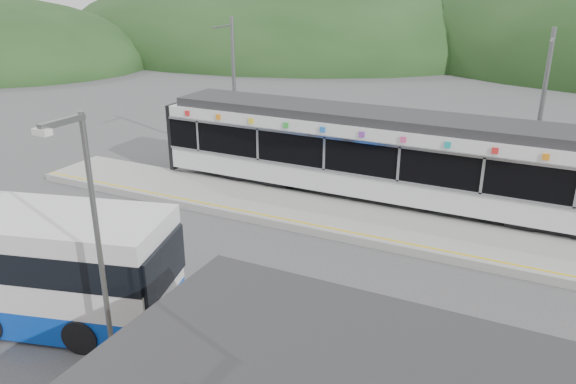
% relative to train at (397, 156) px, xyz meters
% --- Properties ---
extents(ground, '(120.00, 120.00, 0.00)m').
position_rel_train_xyz_m(ground, '(-2.11, -6.00, -2.06)').
color(ground, '#4C4C4F').
rests_on(ground, ground).
extents(hills, '(146.00, 149.00, 26.00)m').
position_rel_train_xyz_m(hills, '(4.08, -0.71, -2.06)').
color(hills, '#1E3D19').
rests_on(hills, ground).
extents(platform, '(26.00, 3.20, 0.30)m').
position_rel_train_xyz_m(platform, '(-2.11, -2.70, -1.91)').
color(platform, '#9E9E99').
rests_on(platform, ground).
extents(yellow_line, '(26.00, 0.10, 0.01)m').
position_rel_train_xyz_m(yellow_line, '(-2.11, -4.00, -1.76)').
color(yellow_line, yellow).
rests_on(yellow_line, platform).
extents(train, '(20.44, 3.01, 3.74)m').
position_rel_train_xyz_m(train, '(0.00, 0.00, 0.00)').
color(train, black).
rests_on(train, ground).
extents(catenary_mast_west, '(0.18, 1.80, 7.00)m').
position_rel_train_xyz_m(catenary_mast_west, '(-9.11, 2.56, 1.58)').
color(catenary_mast_west, slate).
rests_on(catenary_mast_west, ground).
extents(catenary_mast_east, '(0.18, 1.80, 7.00)m').
position_rel_train_xyz_m(catenary_mast_east, '(4.89, 2.56, 1.58)').
color(catenary_mast_east, slate).
rests_on(catenary_mast_east, ground).
extents(lamp_post, '(0.35, 1.10, 6.29)m').
position_rel_train_xyz_m(lamp_post, '(-2.79, -13.41, 1.68)').
color(lamp_post, slate).
rests_on(lamp_post, ground).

